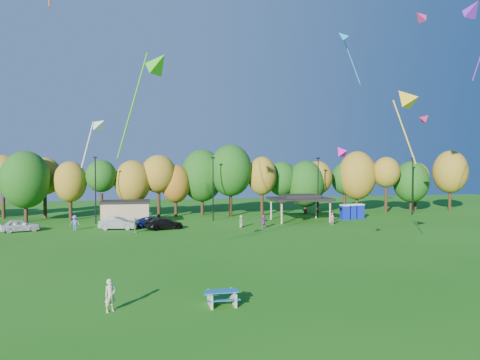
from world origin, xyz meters
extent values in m
plane|color=#19600F|center=(0.00, 0.00, 0.00)|extent=(160.00, 160.00, 0.00)
cylinder|color=black|center=(-28.03, 48.93, 2.06)|extent=(0.50, 0.50, 4.12)
ellipsoid|color=olive|center=(-28.03, 48.93, 6.86)|extent=(4.78, 4.78, 5.18)
cylinder|color=black|center=(-23.75, 44.20, 1.78)|extent=(0.50, 0.50, 3.56)
ellipsoid|color=#144C0F|center=(-23.75, 44.20, 5.94)|extent=(6.62, 6.62, 8.00)
cylinder|color=black|center=(-22.13, 48.25, 1.90)|extent=(0.50, 0.50, 3.79)
ellipsoid|color=olive|center=(-22.13, 48.25, 6.32)|extent=(4.94, 4.94, 5.58)
cylinder|color=black|center=(-18.02, 45.01, 1.67)|extent=(0.50, 0.50, 3.34)
ellipsoid|color=olive|center=(-18.02, 45.01, 5.56)|extent=(4.61, 4.61, 5.88)
cylinder|color=black|center=(-13.72, 44.85, 1.91)|extent=(0.50, 0.50, 3.82)
ellipsoid|color=#144C0F|center=(-13.72, 44.85, 6.36)|extent=(4.43, 4.43, 4.73)
cylinder|color=black|center=(-9.30, 45.50, 1.63)|extent=(0.50, 0.50, 3.25)
ellipsoid|color=olive|center=(-9.30, 45.50, 5.42)|extent=(5.33, 5.33, 6.53)
cylinder|color=black|center=(-5.45, 46.07, 1.98)|extent=(0.50, 0.50, 3.96)
ellipsoid|color=olive|center=(-5.45, 46.07, 6.61)|extent=(5.31, 5.31, 5.82)
cylinder|color=black|center=(-2.85, 46.34, 1.52)|extent=(0.50, 0.50, 3.05)
ellipsoid|color=#995914|center=(-2.85, 46.34, 5.08)|extent=(4.54, 4.54, 5.87)
cylinder|color=black|center=(1.42, 47.53, 1.89)|extent=(0.50, 0.50, 3.77)
ellipsoid|color=#144C0F|center=(1.42, 47.53, 6.29)|extent=(6.69, 6.69, 8.35)
cylinder|color=black|center=(5.46, 44.54, 2.14)|extent=(0.50, 0.50, 4.28)
ellipsoid|color=#144C0F|center=(5.46, 44.54, 7.14)|extent=(6.64, 6.64, 8.01)
cylinder|color=black|center=(10.41, 44.21, 1.88)|extent=(0.50, 0.50, 3.76)
ellipsoid|color=olive|center=(10.41, 44.21, 6.27)|extent=(4.49, 4.49, 6.02)
cylinder|color=black|center=(14.29, 46.25, 1.72)|extent=(0.50, 0.50, 3.43)
ellipsoid|color=#144C0F|center=(14.29, 46.25, 5.72)|extent=(4.77, 4.77, 5.63)
cylinder|color=black|center=(18.11, 45.40, 1.48)|extent=(0.50, 0.50, 2.95)
ellipsoid|color=#144C0F|center=(18.11, 45.40, 4.92)|extent=(6.14, 6.14, 7.54)
cylinder|color=black|center=(20.39, 45.86, 1.76)|extent=(0.50, 0.50, 3.52)
ellipsoid|color=olive|center=(20.39, 45.86, 5.87)|extent=(4.78, 4.78, 5.53)
cylinder|color=black|center=(26.06, 47.51, 1.69)|extent=(0.50, 0.50, 3.39)
ellipsoid|color=#144C0F|center=(26.06, 47.51, 5.64)|extent=(4.54, 4.54, 5.46)
cylinder|color=black|center=(27.70, 46.23, 1.86)|extent=(0.50, 0.50, 3.72)
ellipsoid|color=olive|center=(27.70, 46.23, 6.20)|extent=(6.32, 6.32, 8.24)
cylinder|color=black|center=(31.99, 44.27, 2.03)|extent=(0.50, 0.50, 4.06)
ellipsoid|color=olive|center=(31.99, 44.27, 6.77)|extent=(4.50, 4.50, 5.13)
cylinder|color=black|center=(37.07, 44.81, 1.53)|extent=(0.50, 0.50, 3.05)
ellipsoid|color=#144C0F|center=(37.07, 44.81, 5.09)|extent=(5.97, 5.97, 7.05)
cylinder|color=black|center=(38.98, 46.35, 1.78)|extent=(0.50, 0.50, 3.55)
ellipsoid|color=olive|center=(38.98, 46.35, 5.92)|extent=(4.60, 4.60, 4.99)
cylinder|color=black|center=(44.51, 44.51, 2.03)|extent=(0.50, 0.50, 4.07)
ellipsoid|color=olive|center=(44.51, 44.51, 6.78)|extent=(5.83, 5.83, 7.42)
cylinder|color=black|center=(-14.00, 40.00, 4.50)|extent=(0.16, 0.16, 9.00)
cube|color=black|center=(-14.00, 40.00, 9.00)|extent=(0.50, 0.25, 0.18)
cylinder|color=black|center=(2.00, 40.00, 4.50)|extent=(0.16, 0.16, 9.00)
cube|color=black|center=(2.00, 40.00, 9.00)|extent=(0.50, 0.25, 0.18)
cylinder|color=black|center=(18.00, 40.00, 4.50)|extent=(0.16, 0.16, 9.00)
cube|color=black|center=(18.00, 40.00, 9.00)|extent=(0.50, 0.25, 0.18)
cylinder|color=black|center=(34.00, 40.00, 4.50)|extent=(0.16, 0.16, 9.00)
cube|color=black|center=(34.00, 40.00, 9.00)|extent=(0.50, 0.25, 0.18)
cube|color=tan|center=(-10.00, 38.00, 1.50)|extent=(6.00, 4.00, 3.00)
cube|color=black|center=(-10.00, 38.00, 3.12)|extent=(6.30, 4.30, 0.25)
cylinder|color=tan|center=(10.50, 34.50, 1.50)|extent=(0.24, 0.24, 3.00)
cylinder|color=tan|center=(17.50, 34.50, 1.50)|extent=(0.24, 0.24, 3.00)
cylinder|color=tan|center=(10.50, 39.50, 1.50)|extent=(0.24, 0.24, 3.00)
cylinder|color=tan|center=(17.50, 39.50, 1.50)|extent=(0.24, 0.24, 3.00)
cube|color=black|center=(14.00, 37.00, 3.15)|extent=(8.20, 6.20, 0.35)
cube|color=black|center=(14.00, 37.00, 3.55)|extent=(5.00, 3.50, 0.45)
cube|color=#0C1FA8|center=(21.08, 37.30, 1.00)|extent=(1.10, 1.10, 2.00)
cube|color=silver|center=(21.08, 37.30, 2.09)|extent=(1.15, 1.15, 0.18)
cube|color=#0C1FA8|center=(22.38, 37.83, 1.00)|extent=(1.10, 1.10, 2.00)
cube|color=silver|center=(22.38, 37.83, 2.09)|extent=(1.15, 1.15, 0.18)
cube|color=#0C1FA8|center=(23.68, 37.82, 1.00)|extent=(1.10, 1.10, 2.00)
cube|color=silver|center=(23.68, 37.82, 2.09)|extent=(1.15, 1.15, 0.18)
cube|color=tan|center=(-3.86, 3.42, 0.37)|extent=(0.13, 1.51, 0.75)
cube|color=tan|center=(-2.51, 3.41, 0.37)|extent=(0.13, 1.51, 0.75)
cube|color=#125D9D|center=(-3.18, 3.42, 0.78)|extent=(1.87, 0.78, 0.06)
cube|color=#125D9D|center=(-3.18, 2.77, 0.46)|extent=(1.87, 0.26, 0.05)
cube|color=#125D9D|center=(-3.18, 4.06, 0.46)|extent=(1.87, 0.26, 0.05)
imported|color=beige|center=(-9.29, 3.60, 0.89)|extent=(0.78, 0.71, 1.79)
imported|color=silver|center=(-22.06, 34.94, 0.75)|extent=(4.76, 3.04, 1.51)
imported|color=gray|center=(-10.74, 34.26, 0.76)|extent=(4.80, 2.40, 1.51)
imported|color=#0C144D|center=(-6.20, 35.10, 0.70)|extent=(5.26, 2.78, 1.41)
imported|color=black|center=(-5.20, 33.15, 0.69)|extent=(5.11, 3.21, 1.38)
imported|color=#963E92|center=(7.09, 31.54, 0.85)|extent=(1.64, 1.04, 1.69)
imported|color=gray|center=(4.47, 32.58, 0.79)|extent=(0.87, 0.91, 1.57)
imported|color=#748F57|center=(-8.59, 31.05, 0.90)|extent=(0.64, 1.12, 1.80)
imported|color=#6357C1|center=(-15.88, 34.64, 0.92)|extent=(1.24, 0.79, 1.83)
imported|color=#C15B90|center=(16.90, 32.48, 0.80)|extent=(0.60, 0.69, 1.60)
cone|color=silver|center=(-10.16, 8.19, 10.56)|extent=(1.47, 1.42, 1.19)
cylinder|color=silver|center=(-10.87, 7.65, 9.21)|extent=(0.95, 0.76, 2.85)
cone|color=purple|center=(24.47, 16.65, 23.52)|extent=(2.29, 2.77, 2.47)
cone|color=#FF0EAB|center=(6.77, 9.08, 9.01)|extent=(1.28, 1.42, 1.15)
cone|color=gold|center=(10.11, 6.23, 12.63)|extent=(2.30, 2.42, 1.92)
cylinder|color=gold|center=(10.97, 7.46, 10.38)|extent=(1.11, 1.54, 4.73)
cone|color=#2089CF|center=(15.55, 27.27, 23.30)|extent=(2.08, 1.84, 1.71)
cylinder|color=#2089CF|center=(17.22, 27.95, 20.60)|extent=(2.02, 0.90, 5.67)
cone|color=#3EC019|center=(-6.47, 9.26, 14.85)|extent=(2.71, 2.57, 2.17)
cylinder|color=#3EC019|center=(-8.18, 8.05, 11.70)|extent=(2.09, 1.52, 6.61)
cone|color=#C11644|center=(25.10, 24.68, 13.54)|extent=(1.69, 1.39, 1.50)
cone|color=#FC2A72|center=(18.90, 17.10, 22.47)|extent=(1.64, 1.35, 1.53)
camera|label=1|loc=(-7.35, -20.28, 7.95)|focal=32.00mm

